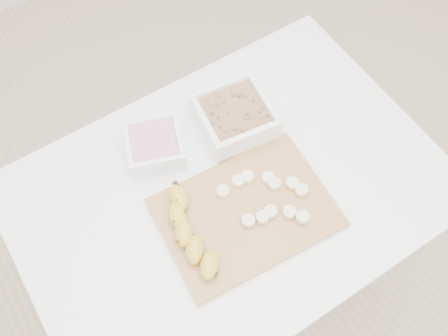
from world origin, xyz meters
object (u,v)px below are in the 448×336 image
table (230,206)px  cutting_board (246,213)px  bowl_yogurt (155,146)px  bowl_granola (235,117)px  banana (191,233)px

table → cutting_board: size_ratio=2.58×
bowl_yogurt → cutting_board: bearing=-69.9°
cutting_board → bowl_yogurt: bearing=110.1°
bowl_granola → cutting_board: bearing=-116.9°
cutting_board → banana: banana is taller
table → bowl_yogurt: 0.25m
banana → bowl_granola: bearing=59.4°
bowl_granola → cutting_board: (-0.11, -0.22, -0.03)m
bowl_yogurt → bowl_granola: bowl_granola is taller
table → bowl_yogurt: (-0.10, 0.18, 0.13)m
table → bowl_granola: 0.23m
bowl_granola → banana: 0.32m
bowl_yogurt → cutting_board: 0.27m
table → bowl_granola: bearing=54.0°
bowl_yogurt → banana: 0.25m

